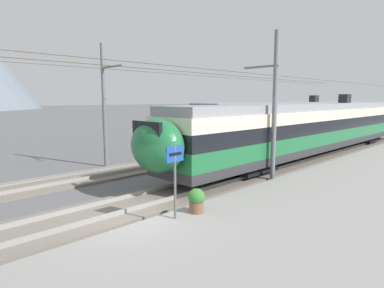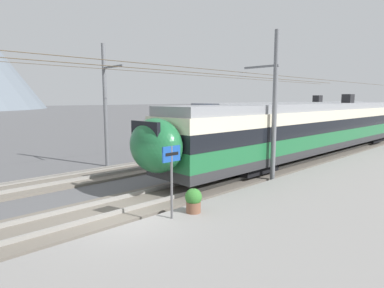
% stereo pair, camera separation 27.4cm
% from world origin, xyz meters
% --- Properties ---
extents(ground_plane, '(400.00, 400.00, 0.00)m').
position_xyz_m(ground_plane, '(0.00, 0.00, 0.00)').
color(ground_plane, '#565659').
extents(platform_slab, '(120.00, 8.03, 0.31)m').
position_xyz_m(platform_slab, '(0.00, -4.62, 0.15)').
color(platform_slab, gray).
rests_on(platform_slab, ground).
extents(track_near, '(120.00, 3.00, 0.28)m').
position_xyz_m(track_near, '(0.00, 1.52, 0.07)').
color(track_near, '#6B6359').
rests_on(track_near, ground).
extents(track_far, '(120.00, 3.00, 0.28)m').
position_xyz_m(track_far, '(0.00, 7.07, 0.07)').
color(track_far, '#6B6359').
rests_on(track_far, ground).
extents(train_near_platform, '(30.76, 2.95, 4.27)m').
position_xyz_m(train_near_platform, '(16.93, 1.52, 2.23)').
color(train_near_platform, '#2D2D30').
rests_on(train_near_platform, track_near).
extents(train_far_track, '(28.38, 3.03, 4.27)m').
position_xyz_m(train_far_track, '(23.61, 7.07, 2.23)').
color(train_far_track, '#2D2D30').
rests_on(train_far_track, track_far).
extents(catenary_mast_mid, '(49.18, 2.02, 7.45)m').
position_xyz_m(catenary_mast_mid, '(8.35, -0.06, 3.92)').
color(catenary_mast_mid, slate).
rests_on(catenary_mast_mid, ground).
extents(catenary_mast_far_side, '(49.18, 2.27, 7.44)m').
position_xyz_m(catenary_mast_far_side, '(4.23, 8.88, 3.95)').
color(catenary_mast_far_side, slate).
rests_on(catenary_mast_far_side, ground).
extents(platform_sign, '(0.70, 0.08, 2.38)m').
position_xyz_m(platform_sign, '(0.87, -1.22, 2.05)').
color(platform_sign, '#59595B').
rests_on(platform_sign, platform_slab).
extents(potted_plant_by_shelter, '(0.58, 0.58, 0.84)m').
position_xyz_m(potted_plant_by_shelter, '(1.77, -1.29, 0.77)').
color(potted_plant_by_shelter, brown).
rests_on(potted_plant_by_shelter, platform_slab).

